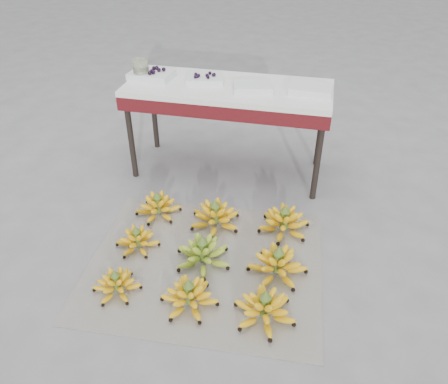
% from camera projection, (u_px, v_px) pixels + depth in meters
% --- Properties ---
extents(ground, '(60.00, 60.00, 0.00)m').
position_uv_depth(ground, '(189.00, 265.00, 2.37)').
color(ground, slate).
rests_on(ground, ground).
extents(newspaper_mat, '(1.31, 1.12, 0.01)m').
position_uv_depth(newspaper_mat, '(205.00, 264.00, 2.37)').
color(newspaper_mat, silver).
rests_on(newspaper_mat, ground).
extents(bunch_front_left, '(0.25, 0.25, 0.15)m').
position_uv_depth(bunch_front_left, '(117.00, 284.00, 2.18)').
color(bunch_front_left, yellow).
rests_on(bunch_front_left, newspaper_mat).
extents(bunch_front_center, '(0.31, 0.31, 0.17)m').
position_uv_depth(bunch_front_center, '(189.00, 296.00, 2.10)').
color(bunch_front_center, yellow).
rests_on(bunch_front_center, newspaper_mat).
extents(bunch_front_right, '(0.39, 0.39, 0.18)m').
position_uv_depth(bunch_front_right, '(265.00, 309.00, 2.04)').
color(bunch_front_right, yellow).
rests_on(bunch_front_right, newspaper_mat).
extents(bunch_mid_left, '(0.27, 0.27, 0.15)m').
position_uv_depth(bunch_mid_left, '(137.00, 240.00, 2.45)').
color(bunch_mid_left, yellow).
rests_on(bunch_mid_left, newspaper_mat).
extents(bunch_mid_center, '(0.38, 0.38, 0.19)m').
position_uv_depth(bunch_mid_center, '(203.00, 254.00, 2.34)').
color(bunch_mid_center, '#7FAD25').
rests_on(bunch_mid_center, newspaper_mat).
extents(bunch_mid_right, '(0.35, 0.35, 0.19)m').
position_uv_depth(bunch_mid_right, '(278.00, 264.00, 2.27)').
color(bunch_mid_right, yellow).
rests_on(bunch_mid_right, newspaper_mat).
extents(bunch_back_left, '(0.33, 0.33, 0.17)m').
position_uv_depth(bunch_back_left, '(158.00, 207.00, 2.70)').
color(bunch_back_left, yellow).
rests_on(bunch_back_left, newspaper_mat).
extents(bunch_back_center, '(0.40, 0.40, 0.19)m').
position_uv_depth(bunch_back_center, '(215.00, 217.00, 2.61)').
color(bunch_back_center, yellow).
rests_on(bunch_back_center, newspaper_mat).
extents(bunch_back_right, '(0.40, 0.40, 0.19)m').
position_uv_depth(bunch_back_right, '(284.00, 222.00, 2.56)').
color(bunch_back_right, yellow).
rests_on(bunch_back_right, newspaper_mat).
extents(vendor_table, '(1.33, 0.53, 0.64)m').
position_uv_depth(vendor_table, '(228.00, 96.00, 2.86)').
color(vendor_table, black).
rests_on(vendor_table, ground).
extents(tray_far_left, '(0.29, 0.22, 0.07)m').
position_uv_depth(tray_far_left, '(152.00, 75.00, 2.91)').
color(tray_far_left, silver).
rests_on(tray_far_left, vendor_table).
extents(tray_left, '(0.27, 0.22, 0.06)m').
position_uv_depth(tray_left, '(205.00, 79.00, 2.85)').
color(tray_left, silver).
rests_on(tray_left, vendor_table).
extents(tray_right, '(0.27, 0.22, 0.04)m').
position_uv_depth(tray_right, '(253.00, 87.00, 2.74)').
color(tray_right, silver).
rests_on(tray_right, vendor_table).
extents(tray_far_right, '(0.28, 0.21, 0.04)m').
position_uv_depth(tray_far_right, '(311.00, 89.00, 2.71)').
color(tray_far_right, silver).
rests_on(tray_far_right, vendor_table).
extents(glass_jar, '(0.13, 0.13, 0.13)m').
position_uv_depth(glass_jar, '(141.00, 69.00, 2.87)').
color(glass_jar, beige).
rests_on(glass_jar, vendor_table).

